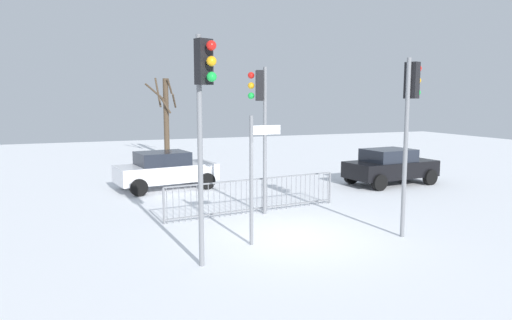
% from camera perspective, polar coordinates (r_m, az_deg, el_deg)
% --- Properties ---
extents(ground_plane, '(60.00, 60.00, 0.00)m').
position_cam_1_polar(ground_plane, '(12.37, 4.58, -9.18)').
color(ground_plane, white).
extents(traffic_light_rear_right, '(0.54, 0.38, 4.53)m').
position_cam_1_polar(traffic_light_rear_right, '(12.53, 18.09, 6.09)').
color(traffic_light_rear_right, slate).
rests_on(traffic_light_rear_right, ground).
extents(traffic_light_rear_left, '(0.38, 0.54, 4.80)m').
position_cam_1_polar(traffic_light_rear_left, '(9.65, -6.34, 7.27)').
color(traffic_light_rear_left, slate).
rests_on(traffic_light_rear_left, ground).
extents(traffic_light_mid_left, '(0.55, 0.37, 4.46)m').
position_cam_1_polar(traffic_light_mid_left, '(14.24, 0.50, 6.37)').
color(traffic_light_mid_left, slate).
rests_on(traffic_light_mid_left, ground).
extents(direction_sign_post, '(0.79, 0.09, 3.13)m').
position_cam_1_polar(direction_sign_post, '(11.31, -0.28, -1.61)').
color(direction_sign_post, slate).
rests_on(direction_sign_post, ground).
extents(pedestrian_guard_railing, '(5.80, 0.73, 1.07)m').
position_cam_1_polar(pedestrian_guard_railing, '(14.68, -0.20, -4.27)').
color(pedestrian_guard_railing, slate).
rests_on(pedestrian_guard_railing, ground).
extents(car_white_mid, '(4.01, 2.41, 1.47)m').
position_cam_1_polar(car_white_mid, '(18.81, -10.87, -1.14)').
color(car_white_mid, silver).
rests_on(car_white_mid, ground).
extents(car_black_near, '(3.95, 2.25, 1.47)m').
position_cam_1_polar(car_black_near, '(20.23, 15.85, -0.69)').
color(car_black_near, black).
rests_on(car_black_near, ground).
extents(bare_tree_left, '(1.91, 1.66, 4.76)m').
position_cam_1_polar(bare_tree_left, '(29.45, -10.82, 5.48)').
color(bare_tree_left, '#473828').
rests_on(bare_tree_left, ground).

